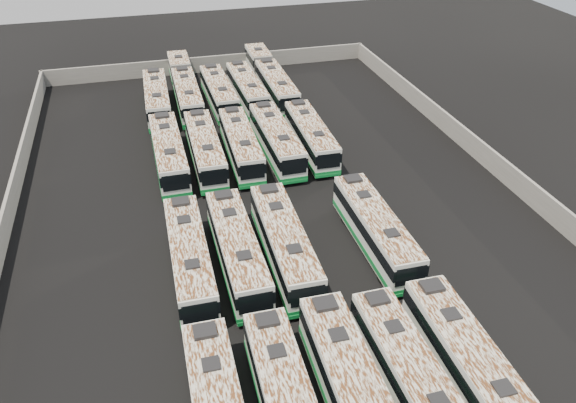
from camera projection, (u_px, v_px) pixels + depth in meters
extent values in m
plane|color=black|center=(274.00, 207.00, 50.14)|extent=(140.00, 140.00, 0.00)
cube|color=slate|center=(211.00, 64.00, 78.96)|extent=(45.20, 0.30, 2.20)
cube|color=slate|center=(496.00, 164.00, 54.49)|extent=(0.30, 73.20, 2.20)
cube|color=slate|center=(2.00, 236.00, 44.60)|extent=(0.30, 73.20, 2.20)
cube|color=black|center=(211.00, 364.00, 30.84)|extent=(1.00, 1.00, 0.15)
cube|color=black|center=(205.00, 331.00, 32.84)|extent=(1.37, 1.16, 0.27)
cylinder|color=black|center=(193.00, 385.00, 33.16)|extent=(0.30, 1.04, 1.04)
cylinder|color=black|center=(230.00, 377.00, 33.64)|extent=(0.30, 1.04, 1.04)
cube|color=black|center=(289.00, 403.00, 30.02)|extent=(2.86, 12.52, 0.95)
cube|color=beige|center=(289.00, 391.00, 29.49)|extent=(2.74, 12.21, 0.07)
cube|color=black|center=(277.00, 351.00, 31.66)|extent=(1.00, 1.00, 0.14)
cube|color=black|center=(267.00, 320.00, 33.65)|extent=(1.36, 1.16, 0.27)
cylinder|color=black|center=(255.00, 372.00, 33.97)|extent=(0.31, 1.04, 1.04)
cylinder|color=black|center=(290.00, 365.00, 34.43)|extent=(0.31, 1.04, 1.04)
cube|color=silver|center=(353.00, 392.00, 31.10)|extent=(2.95, 12.97, 2.96)
cube|color=black|center=(354.00, 386.00, 30.83)|extent=(3.02, 13.03, 0.99)
cube|color=beige|center=(355.00, 374.00, 30.28)|extent=(2.89, 12.71, 0.08)
cube|color=black|center=(338.00, 334.00, 32.54)|extent=(1.04, 1.04, 0.15)
cube|color=black|center=(325.00, 304.00, 34.61)|extent=(1.42, 1.21, 0.28)
cylinder|color=black|center=(312.00, 356.00, 34.95)|extent=(0.32, 1.08, 1.08)
cylinder|color=black|center=(347.00, 349.00, 35.42)|extent=(0.32, 1.08, 1.08)
cube|color=silver|center=(412.00, 380.00, 31.92)|extent=(2.71, 12.39, 2.83)
cube|color=#0F7330|center=(410.00, 391.00, 32.48)|extent=(2.76, 12.44, 0.43)
cube|color=black|center=(413.00, 374.00, 31.66)|extent=(2.77, 12.45, 0.95)
cube|color=beige|center=(415.00, 362.00, 31.13)|extent=(2.65, 12.14, 0.07)
cube|color=black|center=(439.00, 401.00, 28.88)|extent=(0.99, 0.99, 0.14)
cube|color=black|center=(394.00, 326.00, 33.27)|extent=(0.99, 0.99, 0.14)
cube|color=black|center=(377.00, 298.00, 35.24)|extent=(1.35, 1.15, 0.27)
cylinder|color=black|center=(365.00, 348.00, 35.54)|extent=(0.30, 1.03, 1.03)
cylinder|color=black|center=(397.00, 341.00, 36.05)|extent=(0.30, 1.03, 1.03)
cube|color=silver|center=(471.00, 368.00, 32.56)|extent=(2.81, 12.83, 2.93)
cube|color=#0F7330|center=(467.00, 380.00, 33.14)|extent=(2.86, 12.88, 0.45)
cube|color=black|center=(472.00, 362.00, 32.30)|extent=(2.87, 12.89, 0.98)
cube|color=beige|center=(475.00, 350.00, 31.75)|extent=(2.76, 12.57, 0.07)
cube|color=black|center=(504.00, 388.00, 29.40)|extent=(1.02, 1.02, 0.15)
cube|color=black|center=(451.00, 314.00, 33.98)|extent=(1.02, 1.02, 0.15)
cube|color=black|center=(432.00, 286.00, 36.03)|extent=(1.40, 1.19, 0.28)
cylinder|color=black|center=(419.00, 336.00, 36.36)|extent=(0.31, 1.07, 1.07)
cylinder|color=black|center=(450.00, 330.00, 36.84)|extent=(0.31, 1.07, 1.07)
cube|color=silver|center=(190.00, 258.00, 41.20)|extent=(2.74, 12.54, 2.87)
cube|color=#0F7330|center=(191.00, 269.00, 41.76)|extent=(2.79, 12.59, 0.44)
cube|color=black|center=(189.00, 253.00, 40.94)|extent=(2.80, 12.60, 0.96)
cube|color=black|center=(200.00, 313.00, 35.91)|extent=(2.29, 0.08, 1.51)
cube|color=#0F7330|center=(202.00, 331.00, 36.78)|extent=(2.61, 0.13, 0.29)
cube|color=beige|center=(188.00, 242.00, 40.40)|extent=(2.68, 12.29, 0.07)
cube|color=black|center=(192.00, 264.00, 38.11)|extent=(1.00, 1.00, 0.15)
cube|color=black|center=(184.00, 219.00, 42.58)|extent=(1.00, 1.00, 0.15)
cube|color=black|center=(180.00, 202.00, 44.59)|extent=(1.37, 1.16, 0.27)
cylinder|color=black|center=(182.00, 310.00, 38.40)|extent=(0.30, 1.05, 1.04)
cylinder|color=black|center=(214.00, 305.00, 38.87)|extent=(0.30, 1.05, 1.04)
cylinder|color=black|center=(172.00, 242.00, 44.90)|extent=(0.30, 1.05, 1.04)
cylinder|color=black|center=(200.00, 238.00, 45.38)|extent=(0.30, 1.05, 1.04)
cube|color=silver|center=(237.00, 250.00, 41.96)|extent=(2.70, 12.66, 2.90)
cube|color=#0F7330|center=(238.00, 261.00, 42.53)|extent=(2.75, 12.71, 0.44)
cube|color=black|center=(237.00, 245.00, 41.70)|extent=(2.76, 12.72, 0.97)
cube|color=black|center=(256.00, 303.00, 36.64)|extent=(2.32, 0.07, 1.53)
cube|color=#0F7330|center=(257.00, 321.00, 37.51)|extent=(2.63, 0.11, 0.30)
cube|color=beige|center=(236.00, 234.00, 41.15)|extent=(2.64, 12.40, 0.07)
cube|color=black|center=(244.00, 255.00, 38.84)|extent=(1.01, 1.01, 0.15)
cube|color=black|center=(229.00, 212.00, 43.35)|extent=(1.01, 1.01, 0.15)
cube|color=black|center=(223.00, 195.00, 45.36)|extent=(1.38, 1.17, 0.27)
cylinder|color=black|center=(234.00, 301.00, 39.13)|extent=(0.30, 1.06, 1.05)
cylinder|color=black|center=(265.00, 295.00, 39.64)|extent=(0.30, 1.06, 1.05)
cylinder|color=black|center=(215.00, 235.00, 45.68)|extent=(0.30, 1.06, 1.05)
cylinder|color=black|center=(242.00, 231.00, 46.18)|extent=(0.30, 1.06, 1.05)
cube|color=silver|center=(285.00, 243.00, 42.57)|extent=(2.92, 12.90, 2.94)
cube|color=#0F7330|center=(285.00, 255.00, 43.15)|extent=(2.97, 12.95, 0.45)
cube|color=black|center=(285.00, 238.00, 42.30)|extent=(2.98, 12.96, 0.98)
cube|color=black|center=(308.00, 296.00, 37.13)|extent=(2.36, 0.11, 1.55)
cube|color=#0F7330|center=(308.00, 314.00, 38.02)|extent=(2.68, 0.15, 0.30)
cube|color=beige|center=(285.00, 227.00, 41.75)|extent=(2.86, 12.64, 0.07)
cube|color=black|center=(294.00, 249.00, 39.39)|extent=(1.04, 1.04, 0.15)
cube|color=black|center=(276.00, 206.00, 43.99)|extent=(1.04, 1.04, 0.15)
cube|color=black|center=(269.00, 189.00, 46.06)|extent=(1.41, 1.20, 0.28)
cylinder|color=black|center=(283.00, 295.00, 39.69)|extent=(0.32, 1.08, 1.07)
cylinder|color=black|center=(314.00, 289.00, 40.16)|extent=(0.32, 1.08, 1.07)
cylinder|color=black|center=(259.00, 229.00, 46.39)|extent=(0.32, 1.08, 1.07)
cylinder|color=black|center=(286.00, 225.00, 46.86)|extent=(0.32, 1.08, 1.07)
cube|color=silver|center=(375.00, 229.00, 44.21)|extent=(2.63, 12.53, 2.87)
cube|color=#0F7330|center=(374.00, 240.00, 44.78)|extent=(2.68, 12.58, 0.44)
cube|color=black|center=(376.00, 224.00, 43.95)|extent=(2.69, 12.59, 0.96)
cube|color=black|center=(411.00, 276.00, 38.93)|extent=(2.30, 0.06, 1.51)
cube|color=#0F7330|center=(408.00, 293.00, 39.80)|extent=(2.61, 0.10, 0.29)
cube|color=beige|center=(377.00, 214.00, 43.42)|extent=(2.58, 12.28, 0.07)
cube|color=black|center=(392.00, 233.00, 41.13)|extent=(0.99, 0.99, 0.15)
cube|color=black|center=(364.00, 194.00, 45.59)|extent=(0.99, 0.99, 0.15)
cube|color=black|center=(353.00, 179.00, 47.60)|extent=(1.36, 1.15, 0.27)
cylinder|color=black|center=(381.00, 276.00, 41.41)|extent=(0.29, 1.04, 1.04)
cylinder|color=black|center=(409.00, 271.00, 41.90)|extent=(0.29, 1.04, 1.04)
cylinder|color=black|center=(344.00, 217.00, 47.91)|extent=(0.29, 1.04, 1.04)
cylinder|color=black|center=(368.00, 213.00, 48.40)|extent=(0.29, 1.04, 1.04)
cube|color=silver|center=(169.00, 153.00, 54.85)|extent=(2.79, 12.88, 2.95)
cube|color=#0F7330|center=(170.00, 163.00, 55.43)|extent=(2.84, 12.93, 0.45)
cube|color=black|center=(168.00, 149.00, 54.58)|extent=(2.85, 12.94, 0.99)
cube|color=black|center=(176.00, 183.00, 49.44)|extent=(2.36, 0.08, 1.55)
cube|color=#0F7330|center=(178.00, 198.00, 50.33)|extent=(2.68, 0.12, 0.30)
cube|color=beige|center=(167.00, 139.00, 54.03)|extent=(2.74, 12.62, 0.08)
cube|color=black|center=(170.00, 151.00, 51.68)|extent=(1.03, 1.03, 0.15)
cube|color=black|center=(164.00, 126.00, 56.26)|extent=(1.03, 1.03, 0.15)
cube|color=black|center=(162.00, 115.00, 58.31)|extent=(1.40, 1.19, 0.28)
cylinder|color=black|center=(162.00, 187.00, 51.97)|extent=(0.31, 1.07, 1.07)
cylinder|color=black|center=(187.00, 184.00, 52.49)|extent=(0.31, 1.07, 1.07)
cylinder|color=black|center=(155.00, 148.00, 58.62)|extent=(0.31, 1.07, 1.07)
cylinder|color=black|center=(177.00, 145.00, 59.15)|extent=(0.31, 1.07, 1.07)
cube|color=silver|center=(205.00, 149.00, 55.62)|extent=(2.74, 12.64, 2.89)
cube|color=#0F7330|center=(206.00, 158.00, 56.20)|extent=(2.79, 12.69, 0.44)
cube|color=black|center=(205.00, 145.00, 55.37)|extent=(2.80, 12.70, 0.97)
cube|color=black|center=(214.00, 177.00, 50.30)|extent=(2.31, 0.08, 1.52)
cube|color=#0F7330|center=(216.00, 193.00, 51.17)|extent=(2.63, 0.12, 0.29)
cube|color=beige|center=(204.00, 136.00, 54.82)|extent=(2.69, 12.38, 0.07)
cube|color=black|center=(208.00, 147.00, 52.51)|extent=(1.01, 1.01, 0.15)
cube|color=black|center=(200.00, 123.00, 57.02)|extent=(1.01, 1.01, 0.15)
cube|color=black|center=(197.00, 113.00, 59.04)|extent=(1.38, 1.17, 0.27)
cylinder|color=black|center=(200.00, 182.00, 52.80)|extent=(0.30, 1.05, 1.05)
cylinder|color=black|center=(224.00, 179.00, 53.29)|extent=(0.30, 1.05, 1.05)
cylinder|color=black|center=(190.00, 144.00, 59.36)|extent=(0.30, 1.05, 1.05)
cylinder|color=black|center=(211.00, 142.00, 59.84)|extent=(0.30, 1.05, 1.05)
cube|color=silver|center=(241.00, 145.00, 56.48)|extent=(2.89, 12.46, 2.84)
cube|color=#0F7330|center=(241.00, 154.00, 57.04)|extent=(2.94, 12.51, 0.43)
cube|color=black|center=(241.00, 141.00, 56.23)|extent=(2.95, 12.52, 0.95)
cube|color=black|center=(252.00, 172.00, 51.23)|extent=(2.27, 0.12, 1.50)
cube|color=#0F7330|center=(253.00, 186.00, 52.08)|extent=(2.58, 0.16, 0.29)
cube|color=beige|center=(240.00, 132.00, 55.69)|extent=(2.83, 12.21, 0.07)
cube|color=black|center=(245.00, 143.00, 53.41)|extent=(1.01, 1.01, 0.14)
cube|color=black|center=(236.00, 120.00, 57.86)|extent=(1.01, 1.01, 0.14)
cube|color=black|center=(232.00, 110.00, 59.86)|extent=(1.37, 1.17, 0.27)
cylinder|color=black|center=(237.00, 176.00, 53.71)|extent=(0.32, 1.04, 1.03)
cylinder|color=black|center=(260.00, 173.00, 54.15)|extent=(0.32, 1.04, 1.03)
cylinder|color=black|center=(225.00, 140.00, 60.18)|extent=(0.32, 1.04, 1.03)
cylinder|color=black|center=(245.00, 138.00, 60.63)|extent=(0.32, 1.04, 1.03)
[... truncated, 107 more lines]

